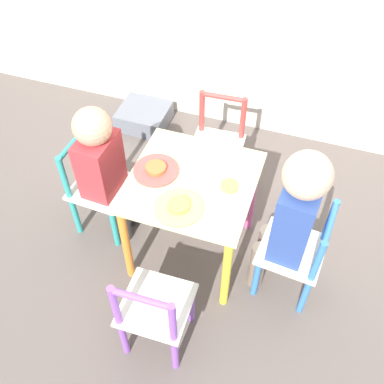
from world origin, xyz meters
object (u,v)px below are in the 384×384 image
Objects in this scene: chair_purple at (154,312)px; child_right at (293,214)px; storage_bin at (144,116)px; chair_teal at (98,188)px; chair_blue at (297,253)px; kids_table at (192,194)px; plate_front at (179,207)px; chair_red at (217,146)px; plate_left at (156,170)px; plate_right at (229,188)px; child_left at (103,163)px.

chair_purple is 0.64× the size of child_right.
chair_teal is at bearing -82.34° from storage_bin.
chair_blue is at bearing -138.31° from chair_purple.
plate_front is at bearing -90.00° from kids_table.
plate_front is (0.03, -0.64, 0.25)m from chair_red.
plate_left is (-0.63, 0.04, 0.25)m from chair_blue.
plate_front is (0.48, -0.18, 0.25)m from chair_teal.
chair_red is at bearing 92.26° from plate_front.
plate_right is 0.85× the size of plate_front.
chair_blue is at bearing 13.35° from plate_front.
child_left is (-0.42, 0.02, 0.03)m from kids_table.
plate_right reaches higher than storage_bin.
plate_left is at bearing -91.34° from chair_teal.
plate_left is 1.00× the size of plate_front.
plate_front is (0.16, -0.16, -0.00)m from plate_left.
plate_left and plate_right have the same top height.
plate_front reaches higher than chair_purple.
chair_blue is 0.24m from child_right.
plate_right reaches higher than chair_purple.
chair_teal is at bearing -88.72° from child_right.
storage_bin is (-1.00, 0.84, -0.43)m from child_right.
chair_blue is 2.68× the size of plate_front.
chair_blue is at bearing -49.09° from chair_red.
chair_blue is 1.74× the size of storage_bin.
child_left is (-0.90, 0.06, 0.18)m from chair_blue.
plate_front is (-0.00, -0.16, 0.10)m from kids_table.
kids_table is 1.00× the size of chair_red.
child_left reaches higher than storage_bin.
plate_front is at bearing -69.05° from child_right.
chair_purple is 0.41m from plate_front.
child_left is at bearing -88.88° from chair_blue.
kids_table is 0.18m from plate_front.
plate_right is (0.64, -0.02, 0.25)m from chair_teal.
chair_teal is 0.96m from chair_blue.
child_right reaches higher than kids_table.
child_right is (0.41, 0.44, 0.23)m from chair_purple.
plate_right is at bearing 0.00° from kids_table.
child_right is at bearing -90.00° from chair_blue.
child_left is 0.27m from plate_left.
child_left is at bearing -90.00° from chair_teal.
chair_purple is (-0.47, -0.44, 0.00)m from chair_blue.
plate_left reaches higher than chair_purple.
plate_right is (-0.26, 0.04, 0.02)m from child_right.
plate_right is at bearing -89.32° from chair_teal.
chair_purple is at bearing -132.89° from chair_teal.
child_right reaches higher than plate_right.
chair_purple is 1.42m from storage_bin.
chair_purple is 1.00× the size of chair_red.
kids_table is at bearing 90.00° from plate_front.
chair_purple reaches higher than storage_bin.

